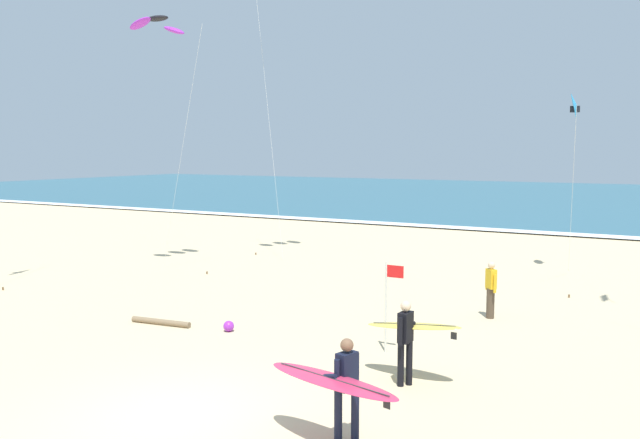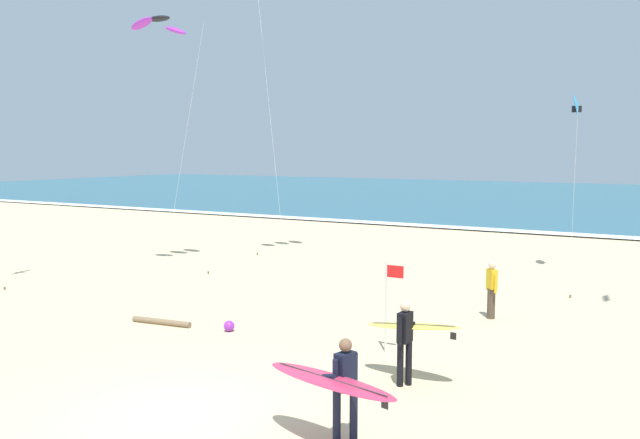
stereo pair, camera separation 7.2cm
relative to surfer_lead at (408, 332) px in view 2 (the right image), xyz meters
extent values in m
plane|color=#D1BA8E|center=(-3.00, -3.51, -1.04)|extent=(160.00, 160.00, 0.00)
cube|color=#2D6075|center=(-3.00, 55.37, -1.00)|extent=(160.00, 60.00, 0.08)
cube|color=white|center=(-3.00, 25.67, -0.96)|extent=(160.00, 1.46, 0.01)
cylinder|color=black|center=(-0.07, -0.24, -0.60)|extent=(0.13, 0.13, 0.88)
cylinder|color=black|center=(0.05, -0.09, -0.60)|extent=(0.13, 0.13, 0.88)
cube|color=black|center=(-0.01, -0.17, 0.14)|extent=(0.22, 0.35, 0.60)
cube|color=blue|center=(-0.11, -0.16, 0.18)|extent=(0.02, 0.20, 0.32)
sphere|color=beige|center=(-0.01, -0.17, 0.56)|extent=(0.21, 0.21, 0.21)
cylinder|color=black|center=(-0.02, -0.39, 0.10)|extent=(0.09, 0.09, 0.56)
cylinder|color=black|center=(0.00, 0.06, 0.25)|extent=(0.09, 0.09, 0.26)
cylinder|color=black|center=(-0.05, 0.16, 0.12)|extent=(0.26, 0.09, 0.14)
ellipsoid|color=#EFD14C|center=(0.01, 0.19, 0.08)|extent=(2.07, 0.64, 0.28)
cube|color=#333333|center=(0.01, 0.19, 0.11)|extent=(1.79, 0.12, 0.19)
cube|color=#262628|center=(0.87, 0.15, 0.01)|extent=(0.12, 0.02, 0.14)
cylinder|color=black|center=(0.04, -3.08, -0.60)|extent=(0.13, 0.13, 0.88)
cylinder|color=black|center=(0.29, -2.98, -0.60)|extent=(0.13, 0.13, 0.88)
cube|color=black|center=(0.16, -3.03, 0.14)|extent=(0.28, 0.38, 0.60)
cube|color=yellow|center=(0.06, -3.00, 0.18)|extent=(0.06, 0.20, 0.32)
sphere|color=brown|center=(0.16, -3.03, 0.56)|extent=(0.21, 0.21, 0.21)
cylinder|color=black|center=(0.10, -3.25, 0.25)|extent=(0.09, 0.09, 0.26)
cylinder|color=black|center=(0.02, -3.33, 0.12)|extent=(0.26, 0.14, 0.14)
cylinder|color=black|center=(0.22, -2.81, 0.10)|extent=(0.09, 0.09, 0.56)
ellipsoid|color=#D83359|center=(0.07, -3.38, 0.08)|extent=(2.64, 1.22, 0.11)
cube|color=#333333|center=(0.07, -3.38, 0.11)|extent=(2.19, 0.60, 0.04)
cube|color=#262628|center=(1.11, -3.65, 0.01)|extent=(0.12, 0.04, 0.14)
cylinder|color=brown|center=(-15.04, 1.59, -0.99)|extent=(0.06, 0.06, 0.10)
cone|color=#2D99DB|center=(0.90, 13.95, 5.24)|extent=(0.48, 1.00, 0.96)
cube|color=black|center=(0.90, 13.95, 5.10)|extent=(0.35, 0.07, 0.24)
cylinder|color=silver|center=(1.24, 11.80, 2.02)|extent=(0.69, 4.31, 5.93)
cylinder|color=brown|center=(1.58, 9.65, -0.99)|extent=(0.06, 0.06, 0.10)
ellipsoid|color=purple|center=(-13.20, 8.20, 8.27)|extent=(1.10, 0.61, 0.52)
ellipsoid|color=black|center=(-13.27, 7.36, 8.59)|extent=(1.09, 0.61, 0.20)
ellipsoid|color=purple|center=(-13.35, 6.52, 8.27)|extent=(1.10, 0.61, 0.52)
cylinder|color=silver|center=(-12.10, 7.26, 3.61)|extent=(2.35, 0.22, 9.12)
cylinder|color=brown|center=(-10.93, 7.15, -0.99)|extent=(0.06, 0.06, 0.10)
cylinder|color=silver|center=(-10.98, 11.42, 5.32)|extent=(1.95, 0.79, 12.53)
cylinder|color=brown|center=(-11.95, 11.81, -0.99)|extent=(0.06, 0.06, 0.10)
cylinder|color=#4C3D2D|center=(0.08, 5.88, -0.62)|extent=(0.22, 0.22, 0.84)
cube|color=gold|center=(0.08, 5.88, 0.07)|extent=(0.35, 0.35, 0.54)
sphere|color=beige|center=(0.08, 5.88, 0.45)|extent=(0.20, 0.20, 0.20)
cylinder|color=gold|center=(0.23, 5.73, -0.03)|extent=(0.08, 0.08, 0.50)
cylinder|color=gold|center=(-0.07, 6.03, -0.03)|extent=(0.08, 0.08, 0.50)
cylinder|color=silver|center=(-1.22, 1.64, 0.01)|extent=(0.05, 0.05, 2.10)
cube|color=red|center=(-1.00, 1.64, 0.86)|extent=(0.40, 0.02, 0.28)
sphere|color=purple|center=(-5.42, 1.24, -0.90)|extent=(0.28, 0.28, 0.28)
cylinder|color=#846B4C|center=(-7.39, 0.87, -0.96)|extent=(1.79, 0.39, 0.16)
camera|label=1|loc=(4.69, -11.94, 3.59)|focal=36.85mm
camera|label=2|loc=(4.75, -11.91, 3.59)|focal=36.85mm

